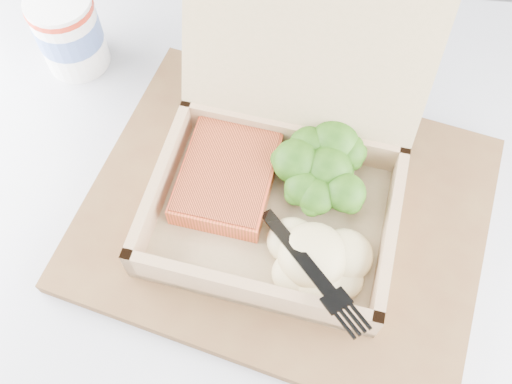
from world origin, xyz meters
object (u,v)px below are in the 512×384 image
(takeout_container, at_px, (283,158))
(paper_cup, at_px, (68,30))
(serving_tray, at_px, (285,212))
(cafe_table, at_px, (263,315))

(takeout_container, relative_size, paper_cup, 2.79)
(takeout_container, height_order, paper_cup, takeout_container)
(serving_tray, bearing_deg, paper_cup, 157.20)
(cafe_table, height_order, takeout_container, takeout_container)
(takeout_container, bearing_deg, paper_cup, 157.31)
(cafe_table, height_order, paper_cup, paper_cup)
(serving_tray, relative_size, takeout_container, 1.49)
(cafe_table, bearing_deg, serving_tray, 85.11)
(serving_tray, distance_m, paper_cup, 0.32)
(paper_cup, bearing_deg, cafe_table, -31.71)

